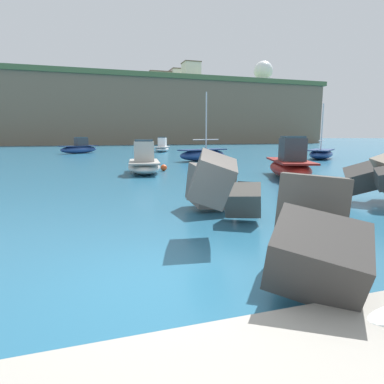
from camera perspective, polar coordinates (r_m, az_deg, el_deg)
name	(u,v)px	position (r m, az deg, el deg)	size (l,w,h in m)	color
ground_plane	(163,281)	(5.88, -4.86, -14.73)	(400.00, 400.00, 0.00)	#235B7A
breakwater_jetty	(279,191)	(8.79, 14.54, 0.12)	(32.91, 8.12, 2.29)	#3D3A38
boat_near_centre	(290,165)	(20.15, 16.28, 4.48)	(3.83, 5.83, 2.36)	maroon
boat_near_right	(162,147)	(49.03, -5.10, 7.54)	(3.55, 5.20, 2.13)	white
boat_mid_left	(321,154)	(36.65, 21.01, 6.07)	(5.22, 5.04, 5.45)	navy
boat_mid_centre	(203,154)	(31.97, 1.86, 6.39)	(5.63, 3.59, 6.34)	navy
boat_mid_right	(144,163)	(21.55, -8.12, 4.84)	(2.67, 4.77, 2.14)	beige
boat_far_left	(79,148)	(47.04, -18.55, 7.06)	(5.29, 4.28, 2.13)	navy
mooring_buoy_inner	(212,151)	(47.37, 3.38, 6.98)	(0.44, 0.44, 0.44)	yellow
mooring_buoy_middle	(164,168)	(22.98, -4.81, 4.13)	(0.44, 0.44, 0.44)	#E54C1E
headland_bluff	(157,114)	(106.05, -5.91, 13.01)	(89.90, 41.06, 17.36)	#756651
radar_dome	(263,74)	(117.67, 11.96, 19.02)	(6.03, 6.03, 8.53)	silver
station_building_west	(161,81)	(116.67, -5.29, 18.28)	(8.26, 6.02, 5.23)	beige
station_building_central	(191,73)	(106.61, -0.15, 19.46)	(5.06, 5.04, 6.39)	silver
station_building_east	(178,80)	(117.32, -2.38, 18.50)	(5.24, 7.19, 6.17)	silver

